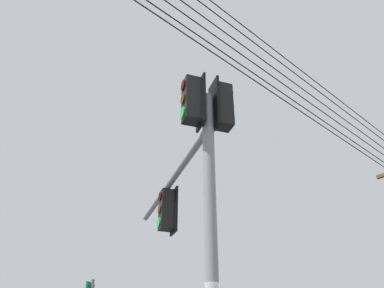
% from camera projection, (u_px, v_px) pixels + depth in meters
% --- Properties ---
extents(signal_mast_assembly, '(2.22, 4.84, 6.12)m').
position_uv_depth(signal_mast_assembly, '(194.00, 184.00, 7.06)').
color(signal_mast_assembly, gray).
rests_on(signal_mast_assembly, ground).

